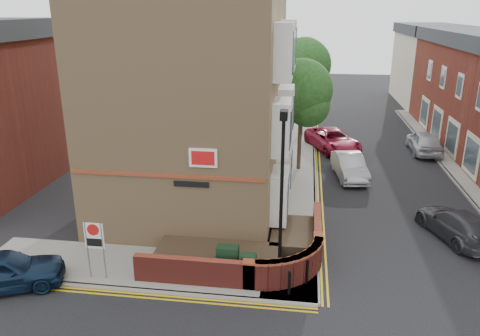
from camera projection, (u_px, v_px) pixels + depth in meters
name	position (u px, v px, depth m)	size (l,w,h in m)	color
ground	(230.00, 299.00, 16.14)	(120.00, 120.00, 0.00)	black
pavement_corner	(147.00, 267.00, 17.99)	(13.00, 3.00, 0.12)	gray
pavement_main	(299.00, 159.00, 30.83)	(2.00, 32.00, 0.12)	gray
kerb_side	(133.00, 289.00, 16.59)	(13.00, 0.15, 0.12)	gray
kerb_main_near	(314.00, 160.00, 30.70)	(0.15, 32.00, 0.12)	gray
kerb_main_far	(455.00, 182.00, 26.82)	(0.15, 40.00, 0.12)	gray
yellow_lines_side	(131.00, 295.00, 16.37)	(13.00, 0.28, 0.01)	gold
yellow_lines_main	(318.00, 161.00, 30.68)	(0.28, 32.00, 0.01)	gold
corner_building	(197.00, 82.00, 21.99)	(8.95, 10.40, 13.60)	tan
garden_wall	(240.00, 262.00, 18.48)	(6.80, 6.00, 1.20)	maroon
lamppost	(281.00, 199.00, 15.96)	(0.25, 0.50, 6.30)	black
utility_cabinet_large	(228.00, 261.00, 17.16)	(0.80, 0.45, 1.20)	black
utility_cabinet_small	(248.00, 268.00, 16.79)	(0.55, 0.40, 1.10)	black
bollard_near	(289.00, 283.00, 16.06)	(0.11, 0.11, 0.90)	black
bollard_far	(307.00, 272.00, 16.73)	(0.11, 0.11, 0.90)	black
zone_sign	(94.00, 240.00, 16.74)	(0.72, 0.07, 2.20)	slate
far_terrace_cream	(427.00, 64.00, 48.47)	(5.40, 12.40, 8.00)	beige
tree_near	(301.00, 94.00, 27.50)	(3.64, 3.65, 6.70)	#382B1E
tree_mid	(304.00, 69.00, 34.83)	(4.03, 4.03, 7.42)	#382B1E
tree_far	(305.00, 62.00, 42.41)	(3.81, 3.81, 7.00)	#382B1E
traffic_light_assembly	(308.00, 95.00, 38.33)	(0.20, 0.16, 4.20)	black
navy_hatchback	(1.00, 271.00, 16.52)	(1.70, 4.22, 1.44)	#0E1E33
silver_car_near	(350.00, 166.00, 27.47)	(1.49, 4.29, 1.41)	#9FA0A6
red_car_main	(333.00, 140.00, 32.81)	(2.47, 5.37, 1.49)	maroon
grey_car_far	(457.00, 224.00, 20.25)	(1.79, 4.40, 1.28)	#34353A
silver_car_far	(424.00, 142.00, 32.22)	(1.83, 4.56, 1.55)	#B0B2B8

